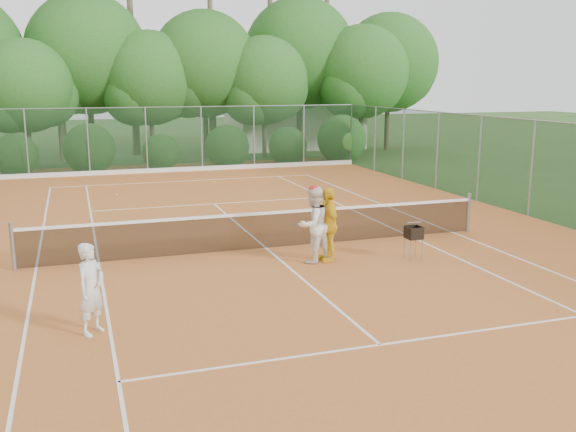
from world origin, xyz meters
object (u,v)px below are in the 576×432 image
object	(u,v)px
player_white	(91,289)
player_center_grp	(313,224)
ball_hopper	(414,233)
player_yellow	(328,224)

from	to	relation	value
player_white	player_center_grp	distance (m)	5.83
player_center_grp	ball_hopper	size ratio (longest dim) A/B	2.30
player_yellow	ball_hopper	xyz separation A→B (m)	(1.99, -0.52, -0.25)
player_white	player_yellow	xyz separation A→B (m)	(5.44, 2.90, 0.09)
player_white	player_center_grp	world-z (taller)	player_center_grp
player_white	player_center_grp	bearing A→B (deg)	-18.61
player_white	player_yellow	size ratio (longest dim) A/B	0.89
player_center_grp	player_yellow	bearing A→B (deg)	0.17
player_center_grp	ball_hopper	bearing A→B (deg)	-12.27
player_white	ball_hopper	bearing A→B (deg)	-30.63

